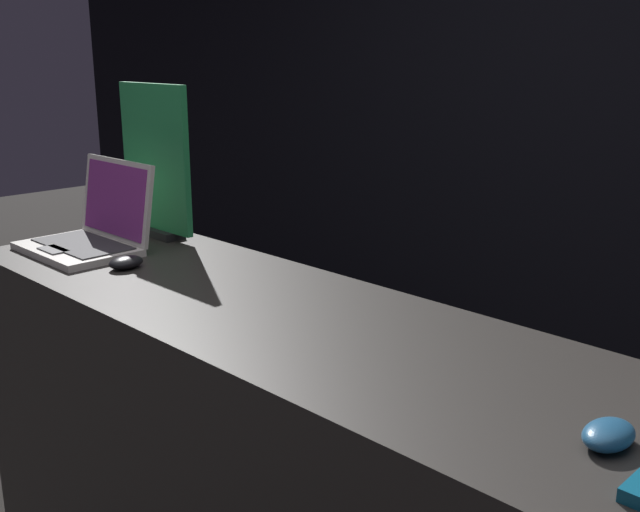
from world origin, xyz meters
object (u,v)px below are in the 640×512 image
(promo_stand_front, at_px, (156,165))
(mouse_back, at_px, (609,435))
(mouse_front, at_px, (126,262))
(laptop_front, at_px, (93,229))

(promo_stand_front, bearing_deg, mouse_back, -9.33)
(mouse_front, bearing_deg, promo_stand_front, 132.40)
(laptop_front, xyz_separation_m, mouse_front, (0.24, -0.04, -0.04))
(mouse_front, relative_size, mouse_back, 0.94)
(promo_stand_front, height_order, mouse_back, promo_stand_front)
(mouse_back, bearing_deg, promo_stand_front, 170.67)
(laptop_front, xyz_separation_m, promo_stand_front, (0.00, 0.22, 0.16))
(laptop_front, height_order, mouse_back, laptop_front)
(promo_stand_front, relative_size, mouse_back, 4.56)
(mouse_back, bearing_deg, laptop_front, 178.85)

